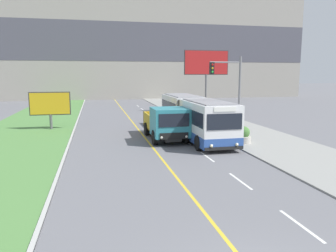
{
  "coord_description": "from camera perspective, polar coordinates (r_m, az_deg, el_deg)",
  "views": [
    {
      "loc": [
        -3.68,
        -5.67,
        4.89
      ],
      "look_at": [
        1.1,
        15.76,
        1.4
      ],
      "focal_mm": 35.0,
      "sensor_mm": 36.0,
      "label": 1
    }
  ],
  "objects": [
    {
      "name": "billboard_small",
      "position": [
        30.84,
        -19.86,
        3.56
      ],
      "size": [
        3.5,
        0.24,
        3.34
      ],
      "color": "#59595B",
      "rests_on": "ground_plane"
    },
    {
      "name": "planter_round_far",
      "position": [
        36.53,
        3.5,
        2.19
      ],
      "size": [
        0.93,
        0.93,
        1.07
      ],
      "color": "#B7B2A8",
      "rests_on": "sidewalk_right"
    },
    {
      "name": "planter_round_second",
      "position": [
        27.82,
        8.79,
        0.0
      ],
      "size": [
        1.06,
        1.06,
        1.14
      ],
      "color": "#B7B2A8",
      "rests_on": "sidewalk_right"
    },
    {
      "name": "traffic_light_mast",
      "position": [
        23.01,
        10.92,
        6.3
      ],
      "size": [
        2.28,
        0.32,
        6.08
      ],
      "color": "slate",
      "rests_on": "ground_plane"
    },
    {
      "name": "planter_round_near",
      "position": [
        23.65,
        13.04,
        -1.66
      ],
      "size": [
        1.05,
        1.05,
        1.19
      ],
      "color": "#B7B2A8",
      "rests_on": "sidewalk_right"
    },
    {
      "name": "lane_marking_centre",
      "position": [
        10.68,
        12.13,
        -18.43
      ],
      "size": [
        2.88,
        140.0,
        0.01
      ],
      "color": "gold",
      "rests_on": "ground_plane"
    },
    {
      "name": "apartment_block_background",
      "position": [
        68.45,
        -9.71,
        13.6
      ],
      "size": [
        80.0,
        8.04,
        20.99
      ],
      "color": "gray",
      "rests_on": "ground_plane"
    },
    {
      "name": "dump_truck",
      "position": [
        23.91,
        -0.09,
        0.38
      ],
      "size": [
        2.57,
        6.37,
        2.53
      ],
      "color": "black",
      "rests_on": "ground_plane"
    },
    {
      "name": "planter_round_third",
      "position": [
        32.17,
        5.97,
        1.28
      ],
      "size": [
        1.0,
        1.0,
        1.14
      ],
      "color": "#B7B2A8",
      "rests_on": "sidewalk_right"
    },
    {
      "name": "billboard_large",
      "position": [
        42.98,
        6.69,
        10.58
      ],
      "size": [
        5.88,
        0.24,
        7.91
      ],
      "color": "#59595B",
      "rests_on": "ground_plane"
    },
    {
      "name": "city_bus",
      "position": [
        26.21,
        4.49,
        1.69
      ],
      "size": [
        2.72,
        13.01,
        3.05
      ],
      "color": "white",
      "rests_on": "ground_plane"
    }
  ]
}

